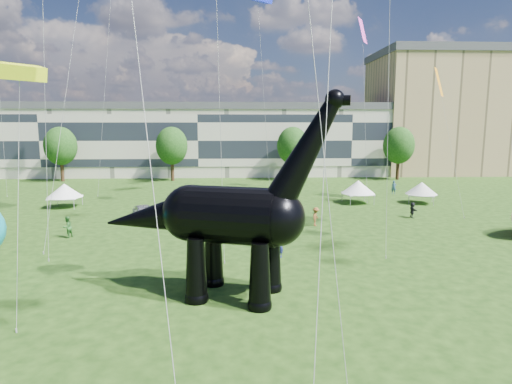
{
  "coord_description": "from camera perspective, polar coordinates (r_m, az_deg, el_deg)",
  "views": [
    {
      "loc": [
        -1.18,
        -18.19,
        9.07
      ],
      "look_at": [
        -0.05,
        8.0,
        5.0
      ],
      "focal_mm": 30.0,
      "sensor_mm": 36.0,
      "label": 1
    }
  ],
  "objects": [
    {
      "name": "ground",
      "position": [
        20.36,
        1.15,
        -17.64
      ],
      "size": [
        220.0,
        220.0,
        0.0
      ],
      "primitive_type": "plane",
      "color": "#16330C",
      "rests_on": "ground"
    },
    {
      "name": "terrace_row",
      "position": [
        80.54,
        -7.38,
        6.58
      ],
      "size": [
        78.0,
        11.0,
        12.0
      ],
      "primitive_type": "cube",
      "color": "beige",
      "rests_on": "ground"
    },
    {
      "name": "apartment_block",
      "position": [
        92.84,
        24.19,
        9.26
      ],
      "size": [
        28.0,
        18.0,
        22.0
      ],
      "primitive_type": "cube",
      "color": "tan",
      "rests_on": "ground"
    },
    {
      "name": "tree_far_left",
      "position": [
        76.85,
        -24.64,
        5.96
      ],
      "size": [
        5.2,
        5.2,
        9.44
      ],
      "color": "#382314",
      "rests_on": "ground"
    },
    {
      "name": "tree_mid_left",
      "position": [
        72.06,
        -11.18,
        6.46
      ],
      "size": [
        5.2,
        5.2,
        9.44
      ],
      "color": "#382314",
      "rests_on": "ground"
    },
    {
      "name": "tree_mid_right",
      "position": [
        71.83,
        4.9,
        6.58
      ],
      "size": [
        5.2,
        5.2,
        9.44
      ],
      "color": "#382314",
      "rests_on": "ground"
    },
    {
      "name": "tree_far_right",
      "position": [
        76.25,
        18.52,
        6.29
      ],
      "size": [
        5.2,
        5.2,
        9.44
      ],
      "color": "#382314",
      "rests_on": "ground"
    },
    {
      "name": "dinosaur_sculpture",
      "position": [
        22.69,
        -4.34,
        -3.52
      ],
      "size": [
        13.6,
        6.05,
        11.2
      ],
      "rotation": [
        0.0,
        0.0,
        -0.31
      ],
      "color": "black",
      "rests_on": "ground"
    },
    {
      "name": "car_silver",
      "position": [
        42.22,
        -14.67,
        -2.77
      ],
      "size": [
        3.42,
        5.02,
        1.59
      ],
      "primitive_type": "imported",
      "rotation": [
        0.0,
        0.0,
        0.37
      ],
      "color": "silver",
      "rests_on": "ground"
    },
    {
      "name": "car_grey",
      "position": [
        39.61,
        -4.78,
        -3.22
      ],
      "size": [
        5.0,
        1.79,
        1.64
      ],
      "primitive_type": "imported",
      "rotation": [
        0.0,
        0.0,
        1.58
      ],
      "color": "slate",
      "rests_on": "ground"
    },
    {
      "name": "car_white",
      "position": [
        43.5,
        -7.43,
        -2.34
      ],
      "size": [
        5.43,
        3.46,
        1.4
      ],
      "primitive_type": "imported",
      "rotation": [
        0.0,
        0.0,
        1.81
      ],
      "color": "silver",
      "rests_on": "ground"
    },
    {
      "name": "car_dark",
      "position": [
        38.95,
        0.83,
        -3.4
      ],
      "size": [
        2.43,
        5.72,
        1.64
      ],
      "primitive_type": "imported",
      "rotation": [
        0.0,
        0.0,
        0.02
      ],
      "color": "#595960",
      "rests_on": "ground"
    },
    {
      "name": "gazebo_near",
      "position": [
        51.76,
        13.46,
        0.62
      ],
      "size": [
        4.22,
        4.22,
        2.7
      ],
      "rotation": [
        0.0,
        0.0,
        0.09
      ],
      "color": "white",
      "rests_on": "ground"
    },
    {
      "name": "gazebo_far",
      "position": [
        53.92,
        21.2,
        0.45
      ],
      "size": [
        4.71,
        4.71,
        2.52
      ],
      "rotation": [
        0.0,
        0.0,
        -0.38
      ],
      "color": "silver",
      "rests_on": "ground"
    },
    {
      "name": "gazebo_left",
      "position": [
        52.37,
        -24.17,
        0.15
      ],
      "size": [
        3.96,
        3.96,
        2.67
      ],
      "rotation": [
        0.0,
        0.0,
        0.04
      ],
      "color": "white",
      "rests_on": "ground"
    },
    {
      "name": "visitors",
      "position": [
        35.12,
        -1.29,
        -4.72
      ],
      "size": [
        43.65,
        48.01,
        1.82
      ],
      "color": "navy",
      "rests_on": "ground"
    }
  ]
}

